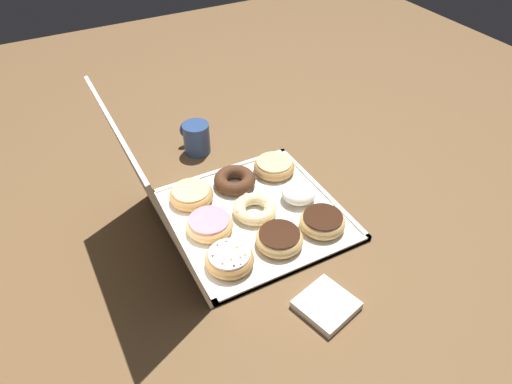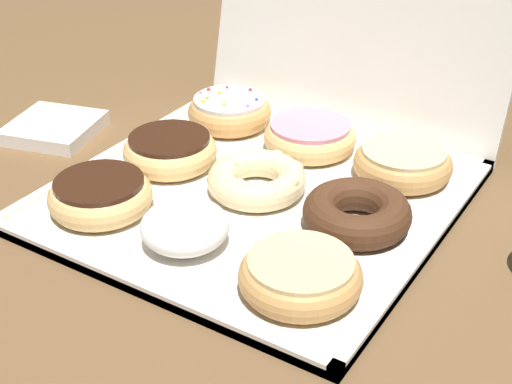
# 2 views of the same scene
# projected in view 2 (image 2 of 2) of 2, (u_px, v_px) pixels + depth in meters

# --- Properties ---
(ground_plane) EXTENTS (3.00, 3.00, 0.00)m
(ground_plane) POSITION_uv_depth(u_px,v_px,m) (257.00, 200.00, 0.85)
(ground_plane) COLOR brown
(donut_box) EXTENTS (0.43, 0.43, 0.01)m
(donut_box) POSITION_uv_depth(u_px,v_px,m) (257.00, 196.00, 0.85)
(donut_box) COLOR silver
(donut_box) RESTS_ON ground
(chocolate_frosted_donut_0) EXTENTS (0.11, 0.11, 0.04)m
(chocolate_frosted_donut_0) POSITION_uv_depth(u_px,v_px,m) (100.00, 195.00, 0.81)
(chocolate_frosted_donut_0) COLOR #E5B770
(chocolate_frosted_donut_0) RESTS_ON donut_box
(powdered_filled_donut_1) EXTENTS (0.09, 0.09, 0.05)m
(powdered_filled_donut_1) POSITION_uv_depth(u_px,v_px,m) (185.00, 226.00, 0.75)
(powdered_filled_donut_1) COLOR white
(powdered_filled_donut_1) RESTS_ON donut_box
(glazed_ring_donut_2) EXTENTS (0.12, 0.12, 0.04)m
(glazed_ring_donut_2) POSITION_uv_depth(u_px,v_px,m) (301.00, 275.00, 0.68)
(glazed_ring_donut_2) COLOR tan
(glazed_ring_donut_2) RESTS_ON donut_box
(chocolate_frosted_donut_3) EXTENTS (0.12, 0.12, 0.04)m
(chocolate_frosted_donut_3) POSITION_uv_depth(u_px,v_px,m) (170.00, 150.00, 0.90)
(chocolate_frosted_donut_3) COLOR #E5B770
(chocolate_frosted_donut_3) RESTS_ON donut_box
(cruller_donut_4) EXTENTS (0.11, 0.11, 0.04)m
(cruller_donut_4) POSITION_uv_depth(u_px,v_px,m) (262.00, 179.00, 0.84)
(cruller_donut_4) COLOR beige
(cruller_donut_4) RESTS_ON donut_box
(chocolate_cake_ring_donut_5) EXTENTS (0.12, 0.12, 0.04)m
(chocolate_cake_ring_donut_5) POSITION_uv_depth(u_px,v_px,m) (357.00, 213.00, 0.78)
(chocolate_cake_ring_donut_5) COLOR #472816
(chocolate_cake_ring_donut_5) RESTS_ON donut_box
(sprinkle_donut_6) EXTENTS (0.11, 0.11, 0.04)m
(sprinkle_donut_6) POSITION_uv_depth(u_px,v_px,m) (230.00, 111.00, 0.99)
(sprinkle_donut_6) COLOR tan
(sprinkle_donut_6) RESTS_ON donut_box
(pink_frosted_donut_7) EXTENTS (0.12, 0.12, 0.04)m
(pink_frosted_donut_7) POSITION_uv_depth(u_px,v_px,m) (309.00, 136.00, 0.93)
(pink_frosted_donut_7) COLOR #E5B770
(pink_frosted_donut_7) RESTS_ON donut_box
(glazed_ring_donut_8) EXTENTS (0.12, 0.12, 0.04)m
(glazed_ring_donut_8) POSITION_uv_depth(u_px,v_px,m) (403.00, 162.00, 0.87)
(glazed_ring_donut_8) COLOR tan
(glazed_ring_donut_8) RESTS_ON donut_box
(napkin_stack) EXTENTS (0.14, 0.14, 0.02)m
(napkin_stack) POSITION_uv_depth(u_px,v_px,m) (52.00, 129.00, 1.00)
(napkin_stack) COLOR white
(napkin_stack) RESTS_ON ground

